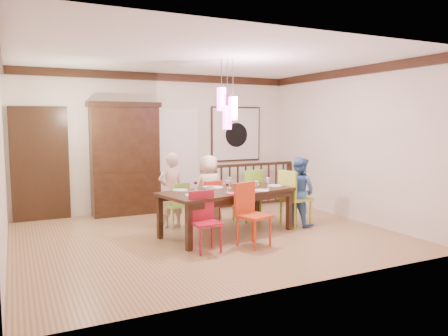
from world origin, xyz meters
name	(u,v)px	position (x,y,z in m)	size (l,w,h in m)	color
floor	(208,235)	(0.00, 0.00, 0.00)	(6.00, 6.00, 0.00)	#8E6745
ceiling	(207,58)	(0.00, 0.00, 2.90)	(6.00, 6.00, 0.00)	white
wall_back	(160,142)	(0.00, 2.50, 1.45)	(6.00, 6.00, 0.00)	beige
wall_left	(1,154)	(-3.00, 0.00, 1.45)	(5.00, 5.00, 0.00)	beige
wall_right	(350,144)	(3.00, 0.00, 1.45)	(5.00, 5.00, 0.00)	beige
crown_molding	(207,63)	(0.00, 0.00, 2.82)	(6.00, 5.00, 0.16)	black
panel_door	(40,166)	(-2.40, 2.45, 1.05)	(1.04, 0.07, 2.24)	black
white_doorway	(177,160)	(0.35, 2.46, 1.05)	(0.97, 0.05, 2.22)	silver
painting	(236,134)	(1.80, 2.46, 1.60)	(1.25, 0.06, 1.25)	black
pendant_cluster	(227,108)	(0.34, -0.05, 2.11)	(0.27, 0.21, 1.14)	#FF4CCC
dining_table	(227,195)	(0.34, -0.05, 0.67)	(2.40, 1.44, 0.75)	black
chair_far_left	(175,202)	(-0.29, 0.75, 0.47)	(0.45, 0.45, 0.82)	#89C73F
chair_far_mid	(208,199)	(0.35, 0.76, 0.47)	(0.42, 0.42, 0.82)	red
chair_far_right	(247,191)	(1.12, 0.67, 0.57)	(0.53, 0.53, 0.99)	#70AE26
chair_near_left	(206,218)	(-0.38, -0.82, 0.50)	(0.40, 0.40, 0.87)	maroon
chair_near_mid	(254,210)	(0.38, -0.87, 0.55)	(0.55, 0.55, 0.96)	#C13B15
chair_end_right	(296,194)	(1.72, -0.06, 0.58)	(0.52, 0.52, 1.02)	#A0B236
china_hutch	(125,158)	(-0.81, 2.30, 1.14)	(1.44, 0.46, 2.27)	black
balustrade	(253,183)	(1.98, 1.95, 0.50)	(2.14, 0.15, 0.96)	black
person_far_left	(171,190)	(-0.34, 0.83, 0.67)	(0.49, 0.32, 1.34)	beige
person_far_mid	(209,189)	(0.40, 0.86, 0.64)	(0.62, 0.40, 1.27)	beige
person_end_right	(299,191)	(1.80, -0.05, 0.63)	(0.61, 0.47, 1.25)	#3D6CAD
serving_bowl	(244,187)	(0.64, -0.09, 0.79)	(0.33, 0.33, 0.08)	yellow
small_bowl	(209,188)	(0.05, 0.07, 0.78)	(0.19, 0.19, 0.06)	white
cup_left	(210,189)	(-0.02, -0.16, 0.80)	(0.14, 0.14, 0.11)	silver
cup_right	(255,184)	(0.95, 0.08, 0.80)	(0.10, 0.10, 0.10)	silver
plate_far_left	(180,190)	(-0.39, 0.23, 0.76)	(0.26, 0.26, 0.01)	white
plate_far_mid	(216,187)	(0.27, 0.26, 0.76)	(0.26, 0.26, 0.01)	white
plate_far_right	(252,184)	(1.00, 0.28, 0.76)	(0.26, 0.26, 0.01)	white
plate_near_left	(194,195)	(-0.37, -0.31, 0.76)	(0.26, 0.26, 0.01)	white
plate_near_mid	(261,190)	(0.80, -0.38, 0.76)	(0.26, 0.26, 0.01)	white
plate_end_right	(275,186)	(1.30, -0.02, 0.76)	(0.26, 0.26, 0.01)	white
wine_glass_a	(196,185)	(-0.15, 0.13, 0.84)	(0.08, 0.08, 0.19)	#590C19
wine_glass_b	(229,183)	(0.46, 0.10, 0.84)	(0.08, 0.08, 0.19)	silver
wine_glass_c	(227,187)	(0.23, -0.28, 0.84)	(0.08, 0.08, 0.19)	#590C19
wine_glass_d	(268,183)	(1.02, -0.23, 0.84)	(0.08, 0.08, 0.19)	silver
napkin	(233,193)	(0.24, -0.45, 0.76)	(0.18, 0.14, 0.01)	#D83359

